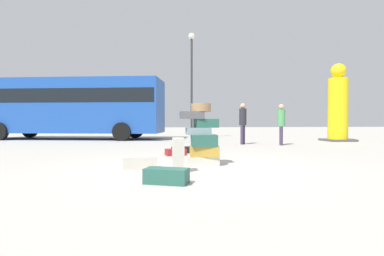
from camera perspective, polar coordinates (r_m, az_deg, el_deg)
The scene contains 12 objects.
ground_plane at distance 6.07m, azimuth 2.13°, elevation -7.79°, with size 80.00×80.00×0.00m, color #ADA89E.
suitcase_tower at distance 6.47m, azimuth 1.94°, elevation -1.85°, with size 0.88×0.49×1.34m.
suitcase_cream_right_side at distance 6.11m, azimuth -10.03°, elevation -6.54°, with size 0.66×0.37×0.25m, color beige.
suitcase_teal_left_side at distance 4.64m, azimuth -4.92°, elevation -9.15°, with size 0.66×0.32×0.24m, color #26594C.
suitcase_black_behind_tower at distance 9.04m, azimuth -1.28°, elevation -4.21°, with size 0.77×0.39×0.18m, color black.
suitcase_maroon_foreground_near at distance 8.38m, azimuth -3.17°, elevation -4.64°, with size 0.55×0.35×0.18m, color maroon.
suitcase_cream_white_trunk at distance 5.61m, azimuth -2.67°, elevation -5.21°, with size 0.20×0.31×0.65m, color beige.
person_bearded_onlooker at distance 12.47m, azimuth 9.73°, elevation 1.54°, with size 0.30×0.30×1.70m.
person_tourist_with_camera at distance 12.38m, azimuth 16.77°, elevation 1.33°, with size 0.30×0.33×1.64m.
yellow_dummy_statue at distance 15.92m, azimuth 26.24°, elevation 3.66°, with size 1.27×1.27×3.72m.
parked_bus at distance 17.19m, azimuth -22.16°, elevation 4.14°, with size 10.00×4.41×3.15m.
lamp_post at distance 17.17m, azimuth -0.08°, elevation 11.19°, with size 0.36×0.36×5.96m.
Camera 1 is at (-0.99, -5.91, 0.96)m, focal length 27.77 mm.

